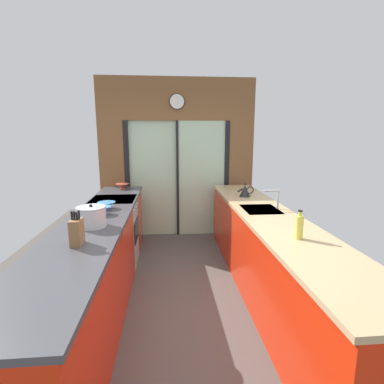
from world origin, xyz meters
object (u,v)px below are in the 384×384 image
at_px(oven_range, 115,232).
at_px(mixing_bowl_far, 122,186).
at_px(stock_pot, 92,217).
at_px(kettle, 245,191).
at_px(mixing_bowl_near, 102,210).
at_px(knife_block, 77,232).
at_px(soap_bottle, 299,227).
at_px(mixing_bowl_mid, 106,205).

bearing_deg(oven_range, mixing_bowl_far, 88.56).
distance_m(stock_pot, kettle, 2.15).
height_order(mixing_bowl_near, knife_block, knife_block).
relative_size(knife_block, kettle, 1.18).
distance_m(oven_range, soap_bottle, 2.53).
bearing_deg(knife_block, kettle, 42.89).
bearing_deg(stock_pot, oven_range, 90.88).
xyz_separation_m(stock_pot, kettle, (1.78, 1.20, -0.01)).
relative_size(knife_block, stock_pot, 1.03).
xyz_separation_m(mixing_bowl_mid, mixing_bowl_far, (-0.00, 1.26, 0.00)).
xyz_separation_m(knife_block, stock_pot, (-0.00, 0.46, -0.01)).
xyz_separation_m(mixing_bowl_far, knife_block, (0.00, -2.39, 0.06)).
distance_m(mixing_bowl_mid, mixing_bowl_far, 1.26).
xyz_separation_m(mixing_bowl_mid, knife_block, (0.00, -1.13, 0.06)).
xyz_separation_m(mixing_bowl_mid, kettle, (1.78, 0.52, 0.04)).
xyz_separation_m(oven_range, kettle, (1.80, -0.00, 0.55)).
height_order(mixing_bowl_mid, stock_pot, stock_pot).
bearing_deg(knife_block, stock_pot, 90.00).
xyz_separation_m(mixing_bowl_near, kettle, (1.78, 0.77, 0.04)).
bearing_deg(kettle, stock_pot, -146.05).
bearing_deg(stock_pot, mixing_bowl_far, 90.00).
xyz_separation_m(knife_block, kettle, (1.78, 1.66, -0.02)).
bearing_deg(stock_pot, knife_block, -90.00).
height_order(mixing_bowl_far, soap_bottle, soap_bottle).
xyz_separation_m(knife_block, soap_bottle, (1.78, -0.02, -0.00)).
relative_size(mixing_bowl_mid, soap_bottle, 0.85).
distance_m(mixing_bowl_far, knife_block, 2.39).
bearing_deg(oven_range, stock_pot, -89.12).
height_order(kettle, soap_bottle, soap_bottle).
xyz_separation_m(mixing_bowl_near, knife_block, (0.00, -0.88, 0.06)).
bearing_deg(mixing_bowl_mid, oven_range, 92.01).
distance_m(oven_range, knife_block, 1.75).
distance_m(mixing_bowl_near, mixing_bowl_mid, 0.25).
relative_size(mixing_bowl_far, soap_bottle, 0.89).
bearing_deg(knife_block, mixing_bowl_mid, 90.00).
relative_size(oven_range, mixing_bowl_mid, 4.43).
bearing_deg(soap_bottle, stock_pot, 164.99).
distance_m(knife_block, stock_pot, 0.46).
bearing_deg(soap_bottle, kettle, 89.93).
bearing_deg(knife_block, mixing_bowl_near, 90.00).
height_order(oven_range, kettle, kettle).
bearing_deg(mixing_bowl_mid, knife_block, -90.00).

